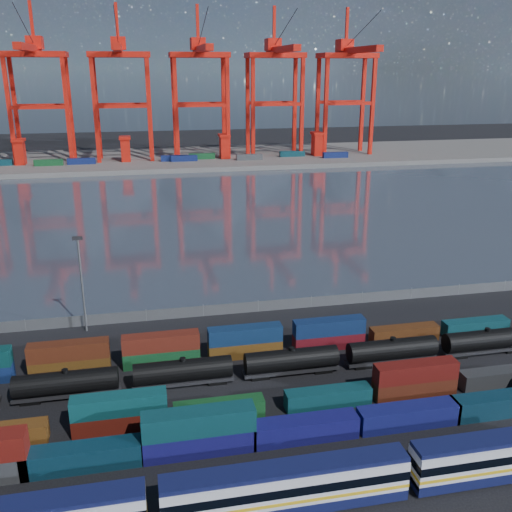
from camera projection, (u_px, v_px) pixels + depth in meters
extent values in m
plane|color=black|center=(300.00, 393.00, 77.61)|extent=(700.00, 700.00, 0.00)
plane|color=#333C4A|center=(207.00, 212.00, 175.26)|extent=(700.00, 700.00, 0.00)
cube|color=#514F4C|center=(180.00, 158.00, 272.60)|extent=(700.00, 70.00, 2.00)
cone|color=#1E2630|center=(351.00, 13.00, 1621.11)|extent=(960.00, 960.00, 380.00)
cone|color=#1E2630|center=(461.00, 30.00, 1700.79)|extent=(840.00, 840.00, 300.00)
cube|color=#10153C|center=(3.00, 508.00, 50.57)|extent=(24.81, 2.68, 0.50)
cube|color=silver|center=(286.00, 486.00, 56.22)|extent=(24.81, 2.98, 3.77)
cube|color=#10153C|center=(286.00, 502.00, 56.85)|extent=(24.81, 3.04, 1.19)
cube|color=#10153C|center=(287.00, 468.00, 55.55)|extent=(24.81, 2.68, 0.50)
cube|color=gold|center=(286.00, 493.00, 56.47)|extent=(24.83, 3.07, 0.36)
cube|color=black|center=(286.00, 483.00, 56.10)|extent=(24.83, 3.07, 0.99)
cube|color=black|center=(368.00, 494.00, 58.68)|extent=(2.98, 1.98, 0.69)
cube|color=black|center=(444.00, 483.00, 60.34)|extent=(2.98, 1.98, 0.69)
cube|color=#0B2C3D|center=(82.00, 457.00, 62.72)|extent=(12.83, 2.61, 2.78)
cube|color=#13125B|center=(199.00, 442.00, 65.20)|extent=(12.83, 2.61, 2.78)
cube|color=#0D3D44|center=(199.00, 421.00, 64.33)|extent=(12.83, 2.61, 2.78)
cube|color=navy|center=(305.00, 429.00, 67.60)|extent=(12.83, 2.61, 2.78)
cube|color=navy|center=(408.00, 416.00, 70.15)|extent=(12.83, 2.61, 2.78)
cube|color=#0B2A3B|center=(499.00, 404.00, 72.54)|extent=(12.83, 2.61, 2.78)
cube|color=#61170E|center=(121.00, 422.00, 69.27)|extent=(11.40, 2.32, 2.47)
cube|color=#0E474B|center=(119.00, 404.00, 68.49)|extent=(11.40, 2.32, 2.47)
cube|color=#134A1F|center=(219.00, 410.00, 71.59)|extent=(11.40, 2.32, 2.47)
cube|color=#0C3C43|center=(328.00, 397.00, 74.34)|extent=(11.40, 2.32, 2.47)
cube|color=#4D1C0F|center=(414.00, 387.00, 76.67)|extent=(11.40, 2.32, 2.47)
cube|color=#5C110D|center=(416.00, 371.00, 75.90)|extent=(11.40, 2.32, 2.47)
cube|color=#37383B|center=(499.00, 378.00, 79.11)|extent=(11.40, 2.32, 2.47)
cube|color=#513210|center=(70.00, 366.00, 82.32)|extent=(11.32, 2.30, 2.45)
cube|color=#502010|center=(69.00, 350.00, 81.55)|extent=(11.32, 2.30, 2.45)
cube|color=#134823|center=(162.00, 357.00, 84.83)|extent=(11.32, 2.30, 2.45)
cube|color=maroon|center=(161.00, 342.00, 84.06)|extent=(11.32, 2.30, 2.45)
cube|color=#5E3A12|center=(245.00, 349.00, 87.25)|extent=(11.32, 2.30, 2.45)
cube|color=#0F294F|center=(245.00, 334.00, 86.49)|extent=(11.32, 2.30, 2.45)
cube|color=#5C0D15|center=(329.00, 341.00, 89.82)|extent=(11.32, 2.30, 2.45)
cube|color=#0F234E|center=(329.00, 327.00, 89.05)|extent=(11.32, 2.30, 2.45)
cube|color=#4F280F|center=(404.00, 333.00, 92.29)|extent=(11.32, 2.30, 2.45)
cube|color=#0D3E47|center=(475.00, 327.00, 94.73)|extent=(11.32, 2.30, 2.45)
cylinder|color=black|center=(66.00, 382.00, 75.74)|extent=(13.51, 3.01, 3.01)
cylinder|color=black|center=(65.00, 371.00, 75.22)|extent=(0.83, 0.83, 0.52)
cube|color=black|center=(67.00, 393.00, 76.26)|extent=(14.03, 2.08, 0.42)
cube|color=black|center=(31.00, 400.00, 75.49)|extent=(2.60, 1.87, 0.62)
cube|color=black|center=(104.00, 392.00, 77.29)|extent=(2.60, 1.87, 0.62)
cylinder|color=black|center=(183.00, 370.00, 78.71)|extent=(13.51, 3.01, 3.01)
cylinder|color=black|center=(183.00, 360.00, 78.19)|extent=(0.83, 0.83, 0.52)
cube|color=black|center=(183.00, 381.00, 79.23)|extent=(14.03, 2.08, 0.42)
cube|color=black|center=(150.00, 387.00, 78.47)|extent=(2.60, 1.87, 0.62)
cube|color=black|center=(217.00, 380.00, 80.26)|extent=(2.60, 1.87, 0.62)
cylinder|color=black|center=(291.00, 359.00, 81.68)|extent=(13.51, 3.01, 3.01)
cylinder|color=black|center=(292.00, 349.00, 81.16)|extent=(0.83, 0.83, 0.52)
cube|color=black|center=(291.00, 370.00, 82.21)|extent=(14.03, 2.08, 0.42)
cube|color=black|center=(259.00, 376.00, 81.44)|extent=(2.60, 1.87, 0.62)
cube|color=black|center=(322.00, 369.00, 83.23)|extent=(2.60, 1.87, 0.62)
cylinder|color=black|center=(392.00, 349.00, 84.66)|extent=(13.51, 3.01, 3.01)
cylinder|color=black|center=(393.00, 339.00, 84.14)|extent=(0.83, 0.83, 0.52)
cube|color=black|center=(391.00, 359.00, 85.18)|extent=(14.03, 2.08, 0.42)
cube|color=black|center=(362.00, 365.00, 84.41)|extent=(2.60, 1.87, 0.62)
cube|color=black|center=(420.00, 359.00, 86.21)|extent=(2.60, 1.87, 0.62)
cylinder|color=black|center=(486.00, 340.00, 87.63)|extent=(13.51, 3.01, 3.01)
cylinder|color=black|center=(487.00, 330.00, 87.11)|extent=(0.83, 0.83, 0.52)
cube|color=black|center=(485.00, 349.00, 88.15)|extent=(14.03, 2.08, 0.42)
cube|color=black|center=(457.00, 355.00, 87.39)|extent=(2.60, 1.87, 0.62)
cube|color=black|center=(511.00, 349.00, 89.18)|extent=(2.60, 1.87, 0.62)
cube|color=#595B5E|center=(258.00, 306.00, 103.34)|extent=(160.00, 0.06, 2.00)
cylinder|color=slate|center=(25.00, 325.00, 95.63)|extent=(0.12, 0.12, 2.20)
cylinder|color=slate|center=(87.00, 320.00, 97.55)|extent=(0.12, 0.12, 2.20)
cylinder|color=slate|center=(146.00, 315.00, 99.47)|extent=(0.12, 0.12, 2.20)
cylinder|color=slate|center=(203.00, 310.00, 101.39)|extent=(0.12, 0.12, 2.20)
cylinder|color=slate|center=(258.00, 306.00, 103.31)|extent=(0.12, 0.12, 2.20)
cylinder|color=slate|center=(311.00, 302.00, 105.22)|extent=(0.12, 0.12, 2.20)
cylinder|color=slate|center=(362.00, 297.00, 107.14)|extent=(0.12, 0.12, 2.20)
cylinder|color=slate|center=(411.00, 293.00, 109.06)|extent=(0.12, 0.12, 2.20)
cylinder|color=slate|center=(459.00, 289.00, 110.98)|extent=(0.12, 0.12, 2.20)
cylinder|color=slate|center=(505.00, 286.00, 112.90)|extent=(0.12, 0.12, 2.20)
cylinder|color=slate|center=(82.00, 287.00, 93.53)|extent=(0.36, 0.36, 16.00)
cube|color=black|center=(77.00, 238.00, 90.93)|extent=(1.60, 0.40, 0.60)
cube|color=red|center=(10.00, 113.00, 241.11)|extent=(1.70, 1.70, 47.74)
cube|color=red|center=(16.00, 111.00, 252.95)|extent=(1.70, 1.70, 47.74)
cube|color=red|center=(67.00, 113.00, 245.59)|extent=(1.70, 1.70, 47.74)
cube|color=red|center=(70.00, 111.00, 257.43)|extent=(1.70, 1.70, 47.74)
cube|color=red|center=(38.00, 107.00, 242.60)|extent=(23.34, 1.49, 1.49)
cube|color=red|center=(43.00, 105.00, 254.44)|extent=(23.34, 1.49, 1.49)
cube|color=red|center=(35.00, 54.00, 241.78)|extent=(26.52, 14.85, 2.33)
cube|color=red|center=(29.00, 48.00, 229.28)|extent=(3.18, 50.92, 2.65)
cube|color=red|center=(35.00, 43.00, 244.23)|extent=(6.37, 8.49, 5.30)
cube|color=red|center=(32.00, 22.00, 239.76)|extent=(1.27, 1.27, 16.97)
cylinder|color=black|center=(25.00, 28.00, 224.58)|extent=(0.25, 43.66, 14.40)
cube|color=red|center=(95.00, 112.00, 247.82)|extent=(1.70, 1.70, 47.74)
cube|color=red|center=(97.00, 110.00, 259.66)|extent=(1.70, 1.70, 47.74)
cube|color=red|center=(150.00, 111.00, 252.30)|extent=(1.70, 1.70, 47.74)
cube|color=red|center=(149.00, 109.00, 264.14)|extent=(1.70, 1.70, 47.74)
cube|color=red|center=(122.00, 106.00, 249.31)|extent=(23.34, 1.49, 1.49)
cube|color=red|center=(123.00, 104.00, 261.15)|extent=(23.34, 1.49, 1.49)
cube|color=red|center=(119.00, 55.00, 248.50)|extent=(26.52, 14.85, 2.33)
cube|color=red|center=(118.00, 48.00, 235.99)|extent=(3.18, 50.92, 2.65)
cube|color=red|center=(118.00, 43.00, 250.95)|extent=(6.37, 8.49, 5.30)
cube|color=red|center=(117.00, 23.00, 246.48)|extent=(1.27, 1.27, 16.97)
cylinder|color=black|center=(116.00, 29.00, 231.30)|extent=(0.25, 43.66, 14.40)
cube|color=red|center=(176.00, 111.00, 254.54)|extent=(1.70, 1.70, 47.74)
cube|color=red|center=(174.00, 109.00, 266.38)|extent=(1.70, 1.70, 47.74)
cube|color=red|center=(228.00, 110.00, 259.01)|extent=(1.70, 1.70, 47.74)
cube|color=red|center=(224.00, 108.00, 270.85)|extent=(1.70, 1.70, 47.74)
cube|color=red|center=(202.00, 105.00, 256.03)|extent=(23.34, 1.49, 1.49)
cube|color=red|center=(199.00, 104.00, 267.86)|extent=(23.34, 1.49, 1.49)
cube|color=red|center=(199.00, 55.00, 255.21)|extent=(26.52, 14.85, 2.33)
cube|color=red|center=(202.00, 49.00, 242.71)|extent=(3.18, 50.92, 2.65)
cube|color=red|center=(198.00, 44.00, 257.66)|extent=(6.37, 8.49, 5.30)
cube|color=red|center=(198.00, 25.00, 253.19)|extent=(1.27, 1.27, 16.97)
cylinder|color=black|center=(202.00, 30.00, 238.01)|extent=(0.25, 43.66, 14.40)
cube|color=red|center=(253.00, 110.00, 261.25)|extent=(1.70, 1.70, 47.74)
cube|color=red|center=(248.00, 108.00, 273.09)|extent=(1.70, 1.70, 47.74)
cube|color=red|center=(302.00, 109.00, 265.73)|extent=(1.70, 1.70, 47.74)
cube|color=red|center=(295.00, 107.00, 277.56)|extent=(1.70, 1.70, 47.74)
cube|color=red|center=(278.00, 104.00, 262.74)|extent=(23.34, 1.49, 1.49)
cube|color=red|center=(271.00, 103.00, 274.58)|extent=(23.34, 1.49, 1.49)
cube|color=red|center=(275.00, 55.00, 261.92)|extent=(26.52, 14.85, 2.33)
cube|color=red|center=(282.00, 50.00, 249.42)|extent=(3.18, 50.92, 2.65)
cube|color=red|center=(273.00, 45.00, 264.37)|extent=(6.37, 8.49, 5.30)
cube|color=red|center=(274.00, 26.00, 259.90)|extent=(1.27, 1.27, 16.97)
cylinder|color=black|center=(283.00, 31.00, 244.72)|extent=(0.25, 43.66, 14.40)
cube|color=red|center=(326.00, 109.00, 267.96)|extent=(1.70, 1.70, 47.74)
cube|color=red|center=(318.00, 107.00, 279.80)|extent=(1.70, 1.70, 47.74)
cube|color=red|center=(372.00, 108.00, 272.44)|extent=(1.70, 1.70, 47.74)
cube|color=red|center=(362.00, 107.00, 284.28)|extent=(1.70, 1.70, 47.74)
cube|color=red|center=(350.00, 103.00, 269.45)|extent=(23.34, 1.49, 1.49)
cube|color=red|center=(340.00, 102.00, 281.29)|extent=(23.34, 1.49, 1.49)
cube|color=red|center=(347.00, 56.00, 268.64)|extent=(26.52, 14.85, 2.33)
cube|color=red|center=(357.00, 50.00, 256.13)|extent=(3.18, 50.92, 2.65)
cube|color=red|center=(344.00, 45.00, 271.09)|extent=(6.37, 8.49, 5.30)
cube|color=red|center=(347.00, 27.00, 266.62)|extent=(1.27, 1.27, 16.97)
cylinder|color=black|center=(360.00, 32.00, 251.44)|extent=(0.25, 43.66, 14.40)
cube|color=navy|center=(184.00, 158.00, 257.75)|extent=(12.00, 2.44, 2.60)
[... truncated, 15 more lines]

